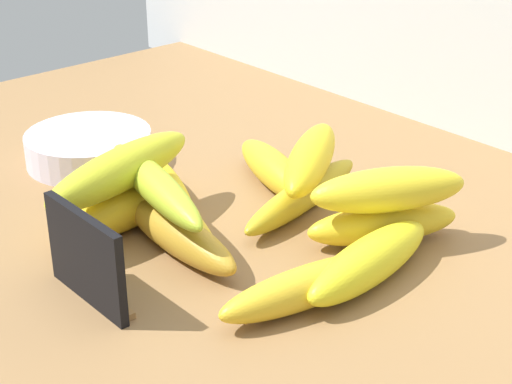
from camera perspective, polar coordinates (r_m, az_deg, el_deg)
name	(u,v)px	position (r cm, az deg, el deg)	size (l,w,h in cm)	color
counter_top	(206,229)	(84.73, -3.50, -2.58)	(110.00, 76.00, 3.00)	olive
chalkboard_sign	(87,261)	(69.89, -11.78, -4.76)	(11.00, 1.80, 8.40)	black
fruit_bowl	(89,148)	(97.54, -11.63, 3.07)	(14.68, 14.68, 3.70)	silver
banana_0	(274,169)	(89.62, 1.26, 1.59)	(15.82, 3.90, 3.90)	gold
banana_1	(179,235)	(76.70, -5.44, -3.00)	(17.12, 3.84, 3.84)	#BA8B26
banana_2	(174,217)	(79.90, -5.79, -1.74)	(19.91, 3.90, 3.90)	yellow
banana_3	(383,224)	(79.13, 8.88, -2.24)	(15.24, 3.87, 3.87)	yellow
banana_4	(168,189)	(86.31, -6.20, 0.23)	(16.82, 3.33, 3.33)	yellow
banana_5	(307,287)	(68.96, 3.62, -6.64)	(17.12, 3.65, 3.65)	gold
banana_6	(369,261)	(72.48, 7.94, -4.82)	(16.93, 4.24, 4.24)	yellow
banana_7	(303,195)	(84.72, 3.32, -0.20)	(20.43, 3.25, 3.25)	gold
banana_8	(122,209)	(81.54, -9.38, -1.21)	(15.52, 4.31, 4.31)	yellow
banana_9	(388,190)	(76.65, 9.27, 0.16)	(15.12, 4.23, 4.23)	yellow
banana_10	(311,159)	(84.09, 3.84, 2.35)	(17.36, 4.16, 4.16)	yellow
banana_11	(121,169)	(79.86, -9.46, 1.59)	(19.66, 4.24, 4.24)	gold
banana_12	(155,185)	(78.20, -7.08, 0.51)	(20.79, 3.35, 3.35)	#A6BE2B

